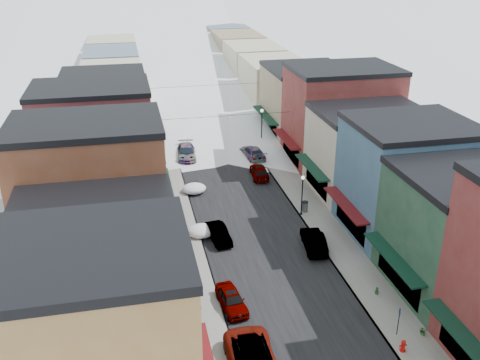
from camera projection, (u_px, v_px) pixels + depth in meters
name	position (u px, v px, depth m)	size (l,w,h in m)	color
road	(198.00, 118.00, 81.84)	(10.00, 160.00, 0.01)	black
sidewalk_left	(155.00, 120.00, 80.53)	(3.20, 160.00, 0.15)	gray
sidewalk_right	(240.00, 115.00, 83.09)	(3.20, 160.00, 0.15)	gray
curb_left	(165.00, 120.00, 80.83)	(0.10, 160.00, 0.15)	slate
curb_right	(231.00, 115.00, 82.79)	(0.10, 160.00, 0.15)	slate
bldg_l_yellow	(93.00, 345.00, 26.84)	(11.30, 8.70, 11.50)	#AE7C40
bldg_l_cream	(99.00, 270.00, 34.85)	(11.30, 8.20, 9.50)	beige
bldg_l_brick_near	(93.00, 198.00, 41.32)	(12.30, 8.20, 12.50)	brown
bldg_l_grayblue	(104.00, 176.00, 49.72)	(11.30, 9.20, 9.00)	slate
bldg_l_brick_far	(95.00, 136.00, 57.19)	(13.30, 9.20, 11.00)	maroon
bldg_l_tan	(106.00, 114.00, 66.53)	(11.30, 11.20, 10.00)	#968162
bldg_r_green	(465.00, 232.00, 39.53)	(11.30, 9.20, 9.50)	#1E402D
bldg_r_blue	(406.00, 178.00, 47.38)	(11.30, 9.20, 10.50)	#325471
bldg_r_cream	(368.00, 151.00, 55.84)	(12.30, 9.20, 9.00)	#BDB098
bldg_r_brick_far	(340.00, 115.00, 63.49)	(13.30, 9.20, 11.50)	maroon
bldg_r_tan	(305.00, 102.00, 72.65)	(11.30, 11.20, 9.50)	#907D5E
distant_blocks	(181.00, 63.00, 100.83)	(34.00, 55.00, 8.00)	gray
overhead_cables	(211.00, 99.00, 68.17)	(16.40, 15.04, 0.04)	black
car_silver_sedan	(232.00, 300.00, 38.63)	(1.63, 4.04, 1.38)	gray
car_dark_hatch	(219.00, 234.00, 47.53)	(1.43, 4.09, 1.35)	black
car_silver_wagon	(186.00, 153.00, 65.86)	(2.24, 5.52, 1.60)	gray
car_green_sedan	(314.00, 241.00, 46.19)	(1.63, 4.68, 1.54)	black
car_gray_suv	(259.00, 171.00, 60.50)	(1.79, 4.44, 1.51)	gray
car_black_sedan	(253.00, 152.00, 66.01)	(2.12, 5.20, 1.51)	black
car_lane_silver	(189.00, 116.00, 80.28)	(1.58, 3.92, 1.34)	#A2A4AA
car_lane_white	(198.00, 92.00, 93.31)	(2.62, 5.68, 1.58)	#BDBDBF
fire_hydrant	(403.00, 346.00, 34.35)	(0.49, 0.37, 0.85)	red
parking_sign	(399.00, 319.00, 35.49)	(0.07, 0.29, 2.11)	black
trash_can	(305.00, 206.00, 52.45)	(0.62, 0.62, 1.06)	#5D6062
streetlamp_near	(302.00, 190.00, 51.10)	(0.34, 0.34, 4.05)	black
streetlamp_far	(262.00, 122.00, 69.21)	(0.40, 0.40, 4.83)	black
planter_near	(423.00, 331.00, 35.85)	(0.51, 0.44, 0.57)	#32672E
planter_far	(377.00, 291.00, 40.07)	(0.31, 0.31, 0.55)	#265428
snow_pile_mid	(201.00, 230.00, 48.37)	(2.56, 2.78, 1.09)	white
snow_pile_far	(194.00, 188.00, 56.80)	(2.52, 2.75, 1.07)	white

